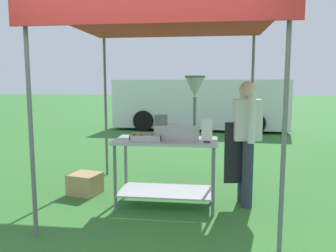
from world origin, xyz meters
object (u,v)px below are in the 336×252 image
at_px(menu_sign, 207,132).
at_px(supply_crate, 85,184).
at_px(vendor, 246,137).
at_px(van_white, 200,103).
at_px(donut_fryer, 182,116).
at_px(stall_canopy, 167,25).
at_px(donut_tray, 147,138).
at_px(donut_cart, 166,159).

bearing_deg(menu_sign, supply_crate, 164.78).
distance_m(vendor, van_white, 7.34).
height_order(donut_fryer, supply_crate, donut_fryer).
height_order(stall_canopy, vendor, stall_canopy).
distance_m(menu_sign, van_white, 7.63).
xyz_separation_m(donut_tray, van_white, (0.44, 7.53, -0.02)).
relative_size(donut_cart, supply_crate, 2.69).
height_order(donut_cart, vendor, vendor).
bearing_deg(van_white, donut_fryer, -90.09).
distance_m(donut_cart, menu_sign, 0.66).
bearing_deg(donut_tray, van_white, 86.68).
bearing_deg(vendor, stall_canopy, -175.62).
xyz_separation_m(donut_fryer, supply_crate, (-1.41, 0.25, -1.02)).
bearing_deg(supply_crate, van_white, 78.72).
relative_size(stall_canopy, van_white, 0.45).
height_order(donut_cart, van_white, van_white).
bearing_deg(van_white, stall_canopy, -91.59).
height_order(donut_tray, donut_fryer, donut_fryer).
distance_m(stall_canopy, supply_crate, 2.49).
xyz_separation_m(stall_canopy, van_white, (0.20, 7.37, -1.42)).
xyz_separation_m(donut_tray, vendor, (1.25, 0.24, 0.00)).
relative_size(donut_tray, donut_fryer, 0.50).
distance_m(vendor, supply_crate, 2.36).
height_order(donut_tray, vendor, vendor).
bearing_deg(donut_tray, vendor, 10.84).
xyz_separation_m(supply_crate, van_white, (1.43, 7.15, 0.73)).
bearing_deg(stall_canopy, supply_crate, 169.54).
relative_size(donut_cart, donut_fryer, 1.62).
xyz_separation_m(stall_canopy, donut_cart, (-0.00, -0.10, -1.68)).
bearing_deg(stall_canopy, donut_fryer, -7.61).
relative_size(donut_tray, van_white, 0.07).
bearing_deg(donut_tray, stall_canopy, 34.73).
distance_m(donut_cart, supply_crate, 1.35).
relative_size(vendor, van_white, 0.27).
bearing_deg(supply_crate, stall_canopy, -10.46).
relative_size(stall_canopy, vendor, 1.64).
height_order(donut_cart, menu_sign, menu_sign).
xyz_separation_m(donut_tray, donut_fryer, (0.43, 0.14, 0.27)).
distance_m(donut_cart, vendor, 1.07).
xyz_separation_m(stall_canopy, menu_sign, (0.52, -0.25, -1.30)).
bearing_deg(donut_fryer, menu_sign, -34.46).
relative_size(supply_crate, van_white, 0.08).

